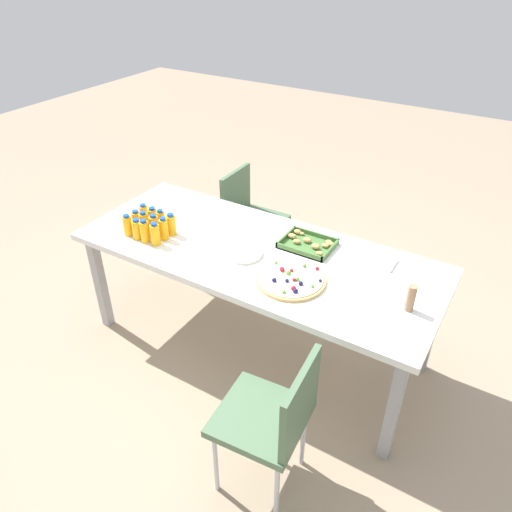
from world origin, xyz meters
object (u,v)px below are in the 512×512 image
object	(u,v)px
juice_bottle_10	(161,221)
napkin_stack	(382,262)
juice_bottle_4	(137,221)
juice_bottle_5	(144,223)
party_table	(256,260)
juice_bottle_11	(171,225)
chair_near_right	(275,416)
juice_bottle_6	(154,226)
juice_bottle_3	(155,234)
juice_bottle_2	(145,231)
snack_tray	(308,244)
chair_far_left	(249,214)
cardboard_tube	(411,298)
juice_bottle_7	(164,229)
juice_bottle_1	(137,229)
juice_bottle_8	(144,215)
fruit_pizza	(291,279)
plate_stack	(244,253)
juice_bottle_0	(128,226)
juice_bottle_9	(153,218)

from	to	relation	value
juice_bottle_10	napkin_stack	world-z (taller)	juice_bottle_10
juice_bottle_4	juice_bottle_5	xyz separation A→B (m)	(0.07, -0.01, 0.01)
party_table	juice_bottle_11	world-z (taller)	juice_bottle_11
chair_near_right	juice_bottle_6	distance (m)	1.39
juice_bottle_3	napkin_stack	xyz separation A→B (m)	(1.23, 0.51, -0.06)
juice_bottle_2	napkin_stack	size ratio (longest dim) A/B	0.99
juice_bottle_2	snack_tray	xyz separation A→B (m)	(0.86, 0.47, -0.06)
juice_bottle_5	snack_tray	bearing A→B (deg)	22.87
chair_far_left	cardboard_tube	size ratio (longest dim) A/B	5.70
juice_bottle_6	snack_tray	xyz separation A→B (m)	(0.86, 0.39, -0.06)
juice_bottle_7	juice_bottle_1	bearing A→B (deg)	-151.18
juice_bottle_1	juice_bottle_5	bearing A→B (deg)	95.36
juice_bottle_7	juice_bottle_8	distance (m)	0.24
juice_bottle_4	juice_bottle_11	world-z (taller)	juice_bottle_11
fruit_pizza	plate_stack	bearing A→B (deg)	166.35
juice_bottle_0	cardboard_tube	distance (m)	1.71
juice_bottle_1	juice_bottle_11	distance (m)	0.21
chair_far_left	chair_near_right	distance (m)	1.91
napkin_stack	chair_far_left	bearing A→B (deg)	157.41
chair_far_left	juice_bottle_4	distance (m)	1.02
juice_bottle_1	fruit_pizza	distance (m)	1.02
chair_near_right	juice_bottle_3	bearing A→B (deg)	59.54
juice_bottle_11	cardboard_tube	bearing A→B (deg)	1.46
plate_stack	napkin_stack	world-z (taller)	plate_stack
juice_bottle_3	cardboard_tube	distance (m)	1.49
juice_bottle_5	snack_tray	xyz separation A→B (m)	(0.94, 0.40, -0.06)
party_table	juice_bottle_6	bearing A→B (deg)	-163.58
cardboard_tube	juice_bottle_11	bearing A→B (deg)	-178.54
juice_bottle_4	juice_bottle_3	bearing A→B (deg)	-18.63
fruit_pizza	snack_tray	xyz separation A→B (m)	(-0.08, 0.37, 0.00)
party_table	juice_bottle_10	distance (m)	0.65
chair_far_left	juice_bottle_11	xyz separation A→B (m)	(-0.02, -0.87, 0.32)
juice_bottle_3	juice_bottle_5	world-z (taller)	juice_bottle_5
juice_bottle_0	juice_bottle_1	size ratio (longest dim) A/B	1.04
snack_tray	juice_bottle_11	bearing A→B (deg)	-157.86
juice_bottle_0	juice_bottle_10	bearing A→B (deg)	45.14
juice_bottle_6	juice_bottle_8	world-z (taller)	juice_bottle_6
juice_bottle_3	juice_bottle_10	xyz separation A→B (m)	(-0.07, 0.14, 0.00)
napkin_stack	juice_bottle_0	bearing A→B (deg)	-160.54
juice_bottle_2	plate_stack	distance (m)	0.62
juice_bottle_9	juice_bottle_3	bearing A→B (deg)	-45.24
juice_bottle_10	snack_tray	size ratio (longest dim) A/B	0.48
juice_bottle_9	cardboard_tube	bearing A→B (deg)	1.29
juice_bottle_11	cardboard_tube	size ratio (longest dim) A/B	0.98
juice_bottle_0	juice_bottle_8	bearing A→B (deg)	91.40
chair_near_right	cardboard_tube	world-z (taller)	cardboard_tube
juice_bottle_2	cardboard_tube	xyz separation A→B (m)	(1.56, 0.19, 0.00)
chair_near_right	fruit_pizza	distance (m)	0.74
snack_tray	chair_near_right	bearing A→B (deg)	-71.20
chair_far_left	juice_bottle_2	xyz separation A→B (m)	(-0.10, -1.02, 0.32)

